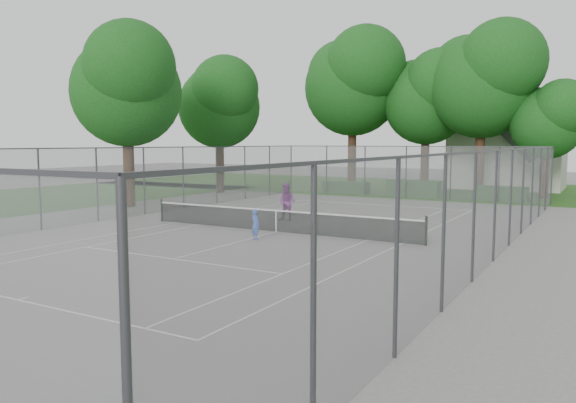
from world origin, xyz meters
The scene contains 17 objects.
ground centered at (0.00, 0.00, 0.00)m, with size 120.00×120.00×0.00m, color slate.
grass_far centered at (0.00, 26.00, 0.00)m, with size 60.00×20.00×0.00m, color #224D16.
court_markings centered at (0.00, 0.00, 0.01)m, with size 11.03×23.83×0.01m.
tennis_net centered at (0.00, 0.00, 0.51)m, with size 12.87×0.10×1.10m.
perimeter_fence centered at (0.00, 0.00, 1.81)m, with size 18.08×34.08×3.52m.
tree_far_left centered at (-6.26, 22.35, 8.80)m, with size 8.91×8.13×12.80m.
tree_far_midleft centered at (-0.45, 23.11, 7.37)m, with size 7.46×6.81×10.73m.
tree_far_midright centered at (3.95, 21.71, 8.31)m, with size 8.41×7.68×12.09m.
tree_far_right centered at (8.23, 21.42, 5.40)m, with size 5.47×5.00×7.87m.
tree_side_back centered at (-13.24, 13.76, 6.85)m, with size 6.93×6.33×9.96m.
tree_side_front centered at (-12.35, 3.76, 7.20)m, with size 7.29×6.65×10.47m.
hedge_left centered at (-4.93, 18.06, 0.43)m, with size 3.48×1.04×0.87m, color #194215.
hedge_mid centered at (0.23, 17.91, 0.57)m, with size 3.61×1.03×1.13m, color #194215.
hedge_right centered at (6.05, 17.99, 0.47)m, with size 3.12×1.14×0.94m, color #194215.
house centered at (4.58, 29.17, 4.28)m, with size 8.54×6.62×10.63m.
girl_player centered at (0.32, -2.05, 0.60)m, with size 0.44×0.29×1.20m, color blue.
woman_player centered at (-1.30, 3.15, 0.91)m, with size 0.88×0.69×1.81m, color #7A2A7E.
Camera 1 is at (12.14, -19.95, 3.74)m, focal length 35.00 mm.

